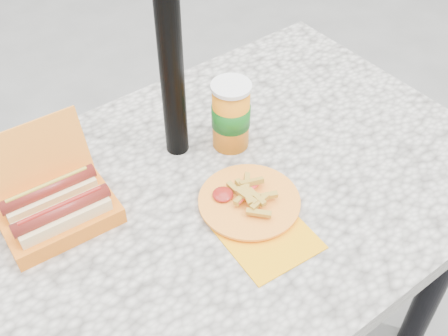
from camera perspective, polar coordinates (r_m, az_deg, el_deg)
picnic_table at (r=1.25m, az=-0.33°, el=-5.55°), size 1.20×0.80×0.75m
umbrella_pole at (r=1.06m, az=-5.86°, el=16.15°), size 0.05×0.05×2.20m
hotdog_box at (r=1.13m, az=-16.65°, el=-3.83°), size 0.23×0.20×0.17m
fries_plate at (r=1.13m, az=2.67°, el=-3.62°), size 0.22×0.28×0.04m
soda_cup at (r=1.22m, az=0.71°, el=5.39°), size 0.09×0.09×0.16m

